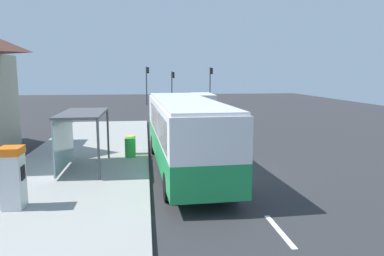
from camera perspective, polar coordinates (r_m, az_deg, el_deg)
ground_plane at (r=29.88m, az=-0.61°, el=0.11°), size 56.00×92.00×0.04m
sidewalk_platform at (r=18.14m, az=-16.61°, el=-5.47°), size 6.20×30.00×0.18m
lane_stripe_seg_0 at (r=10.96m, az=13.35°, el=-15.19°), size 0.16×2.20×0.01m
lane_stripe_seg_1 at (r=15.45m, az=6.81°, el=-7.93°), size 0.16×2.20×0.01m
lane_stripe_seg_2 at (r=20.18m, az=3.38°, el=-3.95°), size 0.16×2.20×0.01m
lane_stripe_seg_3 at (r=25.02m, az=1.28°, el=-1.49°), size 0.16×2.20×0.01m
lane_stripe_seg_4 at (r=29.91m, az=-0.13°, el=0.17°), size 0.16×2.20×0.01m
lane_stripe_seg_5 at (r=34.83m, az=-1.14°, el=1.36°), size 0.16×2.20×0.01m
lane_stripe_seg_6 at (r=39.77m, az=-1.91°, el=2.26°), size 0.16×2.20×0.01m
lane_stripe_seg_7 at (r=44.73m, az=-2.50°, el=2.96°), size 0.16×2.20×0.01m
bus at (r=16.25m, az=-1.17°, el=-0.41°), size 2.93×11.10×3.21m
white_van at (r=36.45m, az=1.65°, el=3.79°), size 2.16×5.26×2.30m
sedan_near at (r=46.65m, az=-0.17°, el=4.17°), size 2.01×4.48×1.52m
ticket_machine at (r=12.80m, az=-25.92°, el=-6.82°), size 0.66×0.76×1.94m
recycling_bin_green at (r=18.73m, az=-9.54°, el=-3.01°), size 0.52×0.52×0.95m
recycling_bin_yellow at (r=19.42m, az=-9.46°, el=-2.60°), size 0.52×0.52×0.95m
traffic_light_near_side at (r=50.75m, az=2.91°, el=7.42°), size 0.49×0.28×5.07m
traffic_light_far_side at (r=50.76m, az=-6.94°, el=7.44°), size 0.49×0.28×5.16m
traffic_light_median at (r=51.71m, az=-3.01°, el=7.06°), size 0.49×0.28×4.51m
bus_shelter at (r=16.79m, az=-17.49°, el=0.37°), size 1.80×4.00×2.50m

